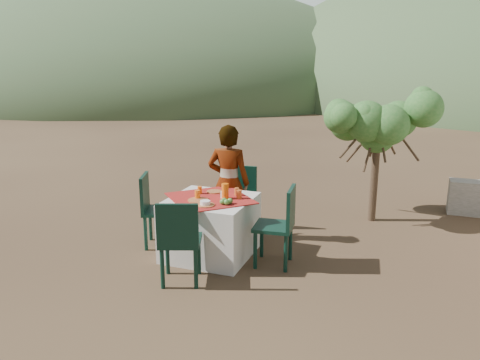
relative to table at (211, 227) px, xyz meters
name	(u,v)px	position (x,y,z in m)	size (l,w,h in m)	color
ground	(248,276)	(0.66, -0.42, -0.38)	(160.00, 160.00, 0.00)	#362318
table	(211,227)	(0.00, 0.00, 0.00)	(1.30, 1.30, 0.76)	silver
chair_far	(240,196)	(0.04, 0.97, 0.15)	(0.48, 0.48, 0.95)	black
chair_near	(179,239)	(0.02, -0.88, 0.16)	(0.58, 0.58, 0.98)	black
chair_left	(154,207)	(-0.83, 0.04, 0.16)	(0.58, 0.58, 0.98)	black
chair_right	(281,223)	(0.92, 0.00, 0.17)	(0.50, 0.50, 0.98)	black
person	(229,183)	(0.00, 0.63, 0.42)	(0.59, 0.39, 1.61)	#8C6651
shrub_tree	(382,130)	(1.88, 2.16, 1.04)	(1.53, 1.50, 1.80)	#4D3C26
hill_near_left	(163,91)	(-17.34, 29.58, -0.38)	(40.00, 40.00, 16.00)	#3C5831
hill_far_center	(364,83)	(-3.34, 51.58, -0.38)	(60.00, 60.00, 24.00)	slate
plate_far	(214,192)	(-0.05, 0.26, 0.39)	(0.20, 0.20, 0.01)	brown
plate_near	(198,200)	(-0.08, -0.17, 0.39)	(0.26, 0.26, 0.01)	brown
glass_far	(200,190)	(-0.20, 0.13, 0.43)	(0.06, 0.06, 0.10)	orange
glass_near	(197,195)	(-0.13, -0.10, 0.44)	(0.07, 0.07, 0.11)	orange
juice_pitcher	(225,191)	(0.19, 0.04, 0.48)	(0.09, 0.09, 0.19)	orange
bowl_plate	(205,205)	(0.08, -0.31, 0.39)	(0.23, 0.23, 0.01)	brown
white_bowl	(205,203)	(0.08, -0.31, 0.42)	(0.12, 0.12, 0.04)	white
jar_left	(239,194)	(0.35, 0.10, 0.44)	(0.07, 0.07, 0.11)	#CD5D24
jar_right	(237,192)	(0.27, 0.22, 0.43)	(0.06, 0.06, 0.10)	#CD5D24
napkin_holder	(223,195)	(0.16, 0.04, 0.42)	(0.07, 0.04, 0.08)	white
fruit_cluster	(226,201)	(0.29, -0.18, 0.42)	(0.14, 0.13, 0.07)	#4A8831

